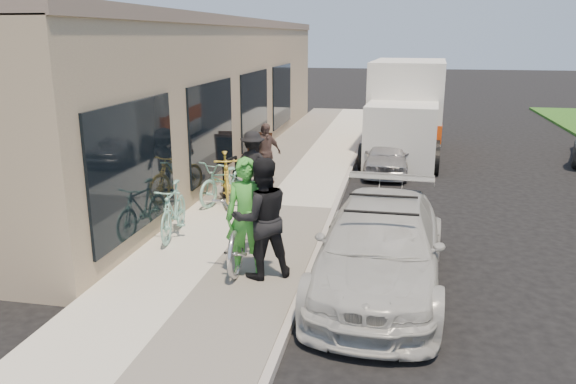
{
  "coord_description": "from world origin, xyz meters",
  "views": [
    {
      "loc": [
        0.84,
        -8.5,
        3.73
      ],
      "look_at": [
        -1.04,
        0.91,
        1.05
      ],
      "focal_mm": 35.0,
      "sensor_mm": 36.0,
      "label": 1
    }
  ],
  "objects_px": {
    "bike_rack": "(230,173)",
    "moving_truck": "(406,113)",
    "sandwich_board": "(259,150)",
    "bystander_a": "(253,164)",
    "sedan_silver": "(387,156)",
    "cruiser_bike_c": "(226,178)",
    "sedan_white": "(380,246)",
    "tandem_bike": "(248,225)",
    "bystander_b": "(265,153)",
    "man_standing": "(262,218)",
    "woman_rider": "(247,218)",
    "cruiser_bike_a": "(173,210)",
    "cruiser_bike_b": "(225,180)"
  },
  "relations": [
    {
      "from": "bike_rack",
      "to": "moving_truck",
      "type": "relative_size",
      "value": 0.14
    },
    {
      "from": "sandwich_board",
      "to": "bystander_a",
      "type": "relative_size",
      "value": 0.62
    },
    {
      "from": "sedan_silver",
      "to": "moving_truck",
      "type": "distance_m",
      "value": 3.14
    },
    {
      "from": "sandwich_board",
      "to": "cruiser_bike_c",
      "type": "xyz_separation_m",
      "value": [
        0.1,
        -3.44,
        0.06
      ]
    },
    {
      "from": "sedan_white",
      "to": "tandem_bike",
      "type": "height_order",
      "value": "sedan_white"
    },
    {
      "from": "sedan_silver",
      "to": "bystander_a",
      "type": "xyz_separation_m",
      "value": [
        -2.94,
        -3.49,
        0.41
      ]
    },
    {
      "from": "sandwich_board",
      "to": "tandem_bike",
      "type": "xyz_separation_m",
      "value": [
        1.47,
        -6.61,
        0.12
      ]
    },
    {
      "from": "cruiser_bike_c",
      "to": "bystander_b",
      "type": "distance_m",
      "value": 1.83
    },
    {
      "from": "man_standing",
      "to": "bystander_b",
      "type": "bearing_deg",
      "value": -106.44
    },
    {
      "from": "sedan_white",
      "to": "tandem_bike",
      "type": "distance_m",
      "value": 2.19
    },
    {
      "from": "sedan_white",
      "to": "sedan_silver",
      "type": "height_order",
      "value": "sedan_white"
    },
    {
      "from": "sandwich_board",
      "to": "sedan_white",
      "type": "relative_size",
      "value": 0.2
    },
    {
      "from": "sandwich_board",
      "to": "tandem_bike",
      "type": "height_order",
      "value": "tandem_bike"
    },
    {
      "from": "sedan_white",
      "to": "bike_rack",
      "type": "bearing_deg",
      "value": 134.31
    },
    {
      "from": "sandwich_board",
      "to": "woman_rider",
      "type": "relative_size",
      "value": 0.51
    },
    {
      "from": "sandwich_board",
      "to": "sedan_white",
      "type": "distance_m",
      "value": 7.83
    },
    {
      "from": "sedan_white",
      "to": "bystander_b",
      "type": "height_order",
      "value": "bystander_b"
    },
    {
      "from": "sedan_white",
      "to": "tandem_bike",
      "type": "relative_size",
      "value": 2.02
    },
    {
      "from": "moving_truck",
      "to": "cruiser_bike_c",
      "type": "relative_size",
      "value": 3.4
    },
    {
      "from": "woman_rider",
      "to": "cruiser_bike_a",
      "type": "distance_m",
      "value": 2.33
    },
    {
      "from": "cruiser_bike_b",
      "to": "cruiser_bike_c",
      "type": "xyz_separation_m",
      "value": [
        0.04,
        -0.03,
        0.06
      ]
    },
    {
      "from": "cruiser_bike_a",
      "to": "cruiser_bike_b",
      "type": "distance_m",
      "value": 2.38
    },
    {
      "from": "woman_rider",
      "to": "cruiser_bike_c",
      "type": "xyz_separation_m",
      "value": [
        -1.53,
        3.76,
        -0.38
      ]
    },
    {
      "from": "bystander_b",
      "to": "cruiser_bike_c",
      "type": "bearing_deg",
      "value": -149.27
    },
    {
      "from": "tandem_bike",
      "to": "bystander_b",
      "type": "relative_size",
      "value": 1.51
    },
    {
      "from": "sedan_white",
      "to": "cruiser_bike_b",
      "type": "xyz_separation_m",
      "value": [
        -3.57,
        3.52,
        -0.03
      ]
    },
    {
      "from": "sedan_white",
      "to": "bystander_b",
      "type": "distance_m",
      "value": 6.07
    },
    {
      "from": "sandwich_board",
      "to": "cruiser_bike_b",
      "type": "relative_size",
      "value": 0.51
    },
    {
      "from": "cruiser_bike_b",
      "to": "bystander_b",
      "type": "height_order",
      "value": "bystander_b"
    },
    {
      "from": "sedan_white",
      "to": "man_standing",
      "type": "relative_size",
      "value": 2.48
    },
    {
      "from": "tandem_bike",
      "to": "bystander_a",
      "type": "distance_m",
      "value": 3.81
    },
    {
      "from": "sandwich_board",
      "to": "man_standing",
      "type": "relative_size",
      "value": 0.51
    },
    {
      "from": "sedan_white",
      "to": "cruiser_bike_c",
      "type": "xyz_separation_m",
      "value": [
        -3.53,
        3.5,
        0.03
      ]
    },
    {
      "from": "bike_rack",
      "to": "woman_rider",
      "type": "bearing_deg",
      "value": -69.61
    },
    {
      "from": "woman_rider",
      "to": "man_standing",
      "type": "xyz_separation_m",
      "value": [
        0.22,
        -0.01,
        0.01
      ]
    },
    {
      "from": "sedan_white",
      "to": "sedan_silver",
      "type": "bearing_deg",
      "value": 93.28
    },
    {
      "from": "sedan_white",
      "to": "man_standing",
      "type": "bearing_deg",
      "value": -168.8
    },
    {
      "from": "sedan_white",
      "to": "cruiser_bike_b",
      "type": "bearing_deg",
      "value": 137.85
    },
    {
      "from": "sedan_white",
      "to": "bystander_a",
      "type": "height_order",
      "value": "bystander_a"
    },
    {
      "from": "moving_truck",
      "to": "tandem_bike",
      "type": "xyz_separation_m",
      "value": [
        -2.54,
        -10.18,
        -0.56
      ]
    },
    {
      "from": "cruiser_bike_a",
      "to": "bystander_a",
      "type": "relative_size",
      "value": 1.09
    },
    {
      "from": "cruiser_bike_b",
      "to": "man_standing",
      "type": "bearing_deg",
      "value": -48.64
    },
    {
      "from": "sedan_silver",
      "to": "man_standing",
      "type": "relative_size",
      "value": 1.58
    },
    {
      "from": "bike_rack",
      "to": "cruiser_bike_a",
      "type": "xyz_separation_m",
      "value": [
        -0.22,
        -2.85,
        -0.04
      ]
    },
    {
      "from": "moving_truck",
      "to": "sandwich_board",
      "type": "bearing_deg",
      "value": -135.05
    },
    {
      "from": "bike_rack",
      "to": "cruiser_bike_c",
      "type": "xyz_separation_m",
      "value": [
        0.06,
        -0.51,
        0.01
      ]
    },
    {
      "from": "bike_rack",
      "to": "bystander_b",
      "type": "height_order",
      "value": "bystander_b"
    },
    {
      "from": "sandwich_board",
      "to": "cruiser_bike_c",
      "type": "height_order",
      "value": "cruiser_bike_c"
    },
    {
      "from": "bike_rack",
      "to": "cruiser_bike_c",
      "type": "distance_m",
      "value": 0.51
    },
    {
      "from": "sandwich_board",
      "to": "bystander_b",
      "type": "relative_size",
      "value": 0.62
    }
  ]
}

